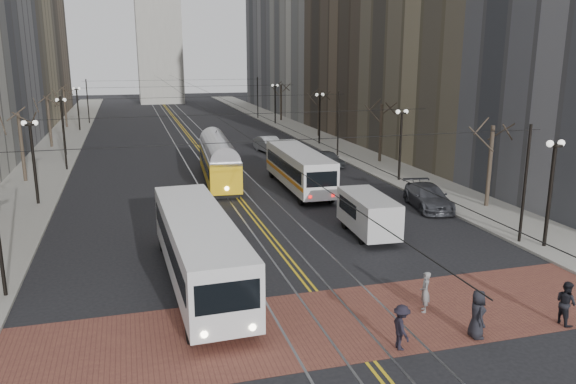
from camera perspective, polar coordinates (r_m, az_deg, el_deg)
ground at (r=25.93m, az=1.96°, el=-9.24°), size 260.00×260.00×0.00m
sidewalk_left at (r=68.85m, az=-22.18°, el=4.39°), size 5.00×140.00×0.15m
sidewalk_right at (r=72.00m, az=2.34°, el=5.77°), size 5.00×140.00×0.15m
crosswalk_band at (r=22.52m, az=5.17°, el=-13.03°), size 25.00×6.00×0.01m
streetcar_rails at (r=68.84m, az=-9.65°, el=5.16°), size 4.80×130.00×0.02m
centre_lines at (r=68.84m, az=-9.65°, el=5.16°), size 0.42×130.00×0.01m
building_right_far at (r=113.98m, az=0.93°, el=18.79°), size 16.00×20.00×40.00m
lamp_posts at (r=52.48m, az=-7.74°, el=5.65°), size 27.60×57.20×5.60m
street_trees at (r=58.87m, az=-8.67°, el=6.50°), size 31.68×53.28×5.60m
trolley_wires at (r=58.34m, az=-8.65°, el=7.40°), size 25.96×120.00×6.60m
transit_bus at (r=25.52m, az=-9.04°, el=-5.96°), size 3.04×12.82×3.19m
streetcar at (r=45.92m, az=-7.07°, el=2.81°), size 3.15×12.54×2.93m
rear_bus at (r=43.11m, az=1.09°, el=2.26°), size 2.81×11.63×3.02m
cargo_van at (r=32.41m, az=8.13°, el=-2.40°), size 2.34×5.44×2.36m
sedan_grey at (r=52.36m, az=4.14°, el=3.40°), size 2.33×4.39×1.42m
sedan_silver at (r=59.68m, az=-1.91°, el=4.83°), size 2.52×5.26×1.66m
sedan_parked at (r=39.05m, az=14.04°, el=-0.47°), size 3.09×5.72×1.58m
pedestrian_a at (r=22.07m, az=18.67°, el=-11.67°), size 0.76×1.00×1.84m
pedestrian_b at (r=23.59m, az=13.75°, el=-9.83°), size 0.62×0.72×1.68m
pedestrian_c at (r=24.41m, az=26.39°, el=-10.04°), size 0.68×0.86×1.74m
pedestrian_d at (r=20.63m, az=11.44°, el=-13.31°), size 0.70×1.12×1.66m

